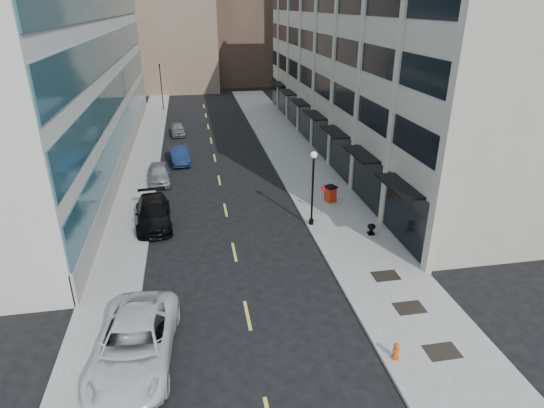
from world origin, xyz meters
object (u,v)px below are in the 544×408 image
object	(u,v)px
car_grey_sedan	(178,129)
trash_bin	(330,193)
car_black_pickup	(153,213)
car_blue_sedan	(179,155)
car_white_van	(135,344)
traffic_signal	(159,67)
fire_hydrant	(396,351)
lamppost	(313,182)
sign_post	(322,195)
car_silver_sedan	(159,173)
urn_planter	(371,228)

from	to	relation	value
car_grey_sedan	trash_bin	size ratio (longest dim) A/B	3.19
car_black_pickup	car_grey_sedan	size ratio (longest dim) A/B	1.43
car_blue_sedan	car_white_van	bearing A→B (deg)	-99.69
traffic_signal	car_blue_sedan	world-z (taller)	traffic_signal
car_black_pickup	traffic_signal	bearing A→B (deg)	86.47
car_white_van	car_grey_sedan	distance (m)	35.20
fire_hydrant	lamppost	world-z (taller)	lamppost
car_blue_sedan	lamppost	xyz separation A→B (m)	(8.50, -14.68, 2.39)
trash_bin	car_black_pickup	bearing A→B (deg)	163.14
fire_hydrant	car_grey_sedan	bearing A→B (deg)	94.68
car_blue_sedan	car_grey_sedan	bearing A→B (deg)	85.40
traffic_signal	car_blue_sedan	xyz separation A→B (m)	(2.30, -22.84, -5.00)
lamppost	car_blue_sedan	bearing A→B (deg)	120.07
car_grey_sedan	trash_bin	distance (m)	23.87
sign_post	fire_hydrant	bearing A→B (deg)	-83.02
car_black_pickup	car_blue_sedan	size ratio (longest dim) A/B	1.25
car_silver_sedan	car_grey_sedan	xyz separation A→B (m)	(1.35, 14.56, -0.09)
fire_hydrant	urn_planter	bearing A→B (deg)	64.60
car_silver_sedan	lamppost	size ratio (longest dim) A/B	0.86
urn_planter	car_grey_sedan	bearing A→B (deg)	114.41
car_grey_sedan	lamppost	xyz separation A→B (m)	(8.75, -24.53, 2.46)
traffic_signal	lamppost	xyz separation A→B (m)	(10.80, -37.53, -2.61)
car_white_van	car_blue_sedan	xyz separation A→B (m)	(1.60, 25.33, -0.18)
car_black_pickup	trash_bin	world-z (taller)	car_black_pickup
car_black_pickup	urn_planter	world-z (taller)	car_black_pickup
fire_hydrant	trash_bin	bearing A→B (deg)	73.60
car_silver_sedan	car_black_pickup	bearing A→B (deg)	-93.74
car_white_van	car_silver_sedan	world-z (taller)	car_white_van
car_silver_sedan	sign_post	xyz separation A→B (m)	(11.20, -8.56, 0.83)
traffic_signal	fire_hydrant	xyz separation A→B (m)	(11.02, -50.00, -5.19)
urn_planter	lamppost	bearing A→B (deg)	148.32
trash_bin	sign_post	bearing A→B (deg)	-143.88
car_silver_sedan	traffic_signal	bearing A→B (deg)	87.72
sign_post	urn_planter	world-z (taller)	sign_post
car_white_van	sign_post	bearing A→B (deg)	51.88
traffic_signal	sign_post	distance (m)	38.25
car_blue_sedan	fire_hydrant	bearing A→B (deg)	-78.27
trash_bin	car_blue_sedan	bearing A→B (deg)	111.09
fire_hydrant	sign_post	xyz separation A→B (m)	(0.88, 13.88, 1.04)
car_white_van	lamppost	distance (m)	14.84
car_white_van	car_black_pickup	xyz separation A→B (m)	(0.00, 12.78, -0.11)
car_grey_sedan	sign_post	size ratio (longest dim) A/B	1.76
car_blue_sedan	urn_planter	world-z (taller)	car_blue_sedan
traffic_signal	car_white_van	distance (m)	48.42
car_grey_sedan	fire_hydrant	distance (m)	38.07
car_silver_sedan	car_blue_sedan	world-z (taller)	car_silver_sedan
car_blue_sedan	fire_hydrant	size ratio (longest dim) A/B	5.61
urn_planter	traffic_signal	bearing A→B (deg)	109.62
car_black_pickup	car_grey_sedan	bearing A→B (deg)	81.89
traffic_signal	car_silver_sedan	distance (m)	28.01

